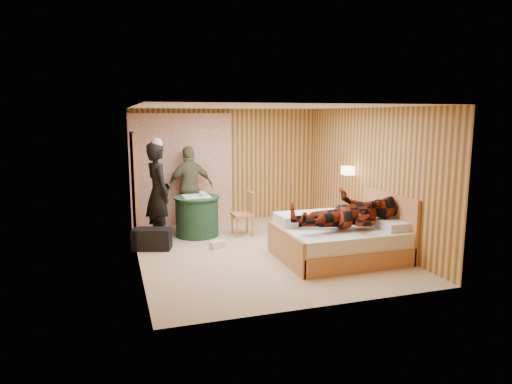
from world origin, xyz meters
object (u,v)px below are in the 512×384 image
object	(u,v)px
chair_near	(246,210)
man_on_bed	(349,204)
wall_lamp	(348,171)
round_table	(197,216)
man_at_table	(190,187)
nightstand	(353,225)
chair_far	(192,202)
duffel_bag	(152,239)
bed	(340,240)
woman_standing	(158,193)

from	to	relation	value
chair_near	man_on_bed	bearing A→B (deg)	24.47
chair_near	man_on_bed	xyz separation A→B (m)	(1.10, -2.11, 0.45)
wall_lamp	man_on_bed	world-z (taller)	man_on_bed
round_table	man_at_table	world-z (taller)	man_at_table
wall_lamp	nightstand	world-z (taller)	wall_lamp
round_table	chair_near	size ratio (longest dim) A/B	1.03
wall_lamp	chair_near	bearing A→B (deg)	160.48
nightstand	chair_far	xyz separation A→B (m)	(-2.75, 1.96, 0.25)
duffel_bag	man_on_bed	distance (m)	3.50
man_at_table	chair_far	bearing A→B (deg)	103.29
bed	man_at_table	xyz separation A→B (m)	(-2.01, 2.87, 0.56)
nightstand	woman_standing	distance (m)	3.73
chair_far	chair_near	world-z (taller)	chair_far
man_at_table	bed	bearing A→B (deg)	116.95
wall_lamp	duffel_bag	bearing A→B (deg)	176.70
bed	duffel_bag	xyz separation A→B (m)	(-2.95, 1.43, -0.12)
woman_standing	duffel_bag	bearing A→B (deg)	144.54
nightstand	chair_far	world-z (taller)	chair_far
round_table	man_at_table	size ratio (longest dim) A/B	0.52
nightstand	chair_near	distance (m)	2.10
bed	chair_near	size ratio (longest dim) A/B	2.28
round_table	chair_near	world-z (taller)	chair_near
woman_standing	man_on_bed	distance (m)	3.50
wall_lamp	chair_near	world-z (taller)	wall_lamp
chair_far	duffel_bag	world-z (taller)	chair_far
bed	man_at_table	size ratio (longest dim) A/B	1.15
wall_lamp	woman_standing	xyz separation A→B (m)	(-3.57, 0.65, -0.36)
bed	man_on_bed	xyz separation A→B (m)	(0.02, -0.23, 0.65)
wall_lamp	chair_far	bearing A→B (deg)	150.10
round_table	chair_far	bearing A→B (deg)	88.56
man_at_table	man_on_bed	world-z (taller)	man_on_bed
chair_far	woman_standing	world-z (taller)	woman_standing
chair_near	woman_standing	size ratio (longest dim) A/B	0.46
chair_far	man_on_bed	world-z (taller)	man_on_bed
round_table	man_at_table	bearing A→B (deg)	90.00
duffel_bag	bed	bearing A→B (deg)	-8.37
bed	chair_near	xyz separation A→B (m)	(-1.08, 1.88, 0.20)
chair_far	round_table	bearing A→B (deg)	-78.94
chair_far	duffel_bag	bearing A→B (deg)	-112.11
bed	chair_near	bearing A→B (deg)	119.80
wall_lamp	round_table	world-z (taller)	wall_lamp
nightstand	woman_standing	bearing A→B (deg)	164.18
man_at_table	nightstand	bearing A→B (deg)	136.01
chair_far	man_on_bed	distance (m)	3.68
chair_near	man_at_table	bearing A→B (deg)	-139.63
wall_lamp	man_on_bed	xyz separation A→B (m)	(-0.77, -1.44, -0.34)
woman_standing	man_at_table	size ratio (longest dim) A/B	1.09
bed	duffel_bag	bearing A→B (deg)	154.11
duffel_bag	woman_standing	xyz separation A→B (m)	(0.18, 0.43, 0.75)
round_table	man_at_table	distance (m)	0.88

